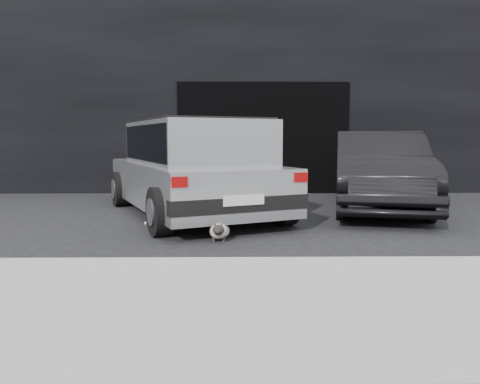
{
  "coord_description": "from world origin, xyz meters",
  "views": [
    {
      "loc": [
        0.31,
        -7.06,
        1.31
      ],
      "look_at": [
        0.39,
        -1.03,
        0.61
      ],
      "focal_mm": 35.0,
      "sensor_mm": 36.0,
      "label": 1
    }
  ],
  "objects_px": {
    "cat_siamese": "(219,231)",
    "silver_hatchback": "(193,164)",
    "second_car": "(379,170)",
    "cat_white": "(172,218)"
  },
  "relations": [
    {
      "from": "cat_white",
      "to": "second_car",
      "type": "bearing_deg",
      "value": 87.49
    },
    {
      "from": "silver_hatchback",
      "to": "cat_siamese",
      "type": "bearing_deg",
      "value": -98.83
    },
    {
      "from": "silver_hatchback",
      "to": "cat_white",
      "type": "relative_size",
      "value": 7.46
    },
    {
      "from": "second_car",
      "to": "cat_white",
      "type": "relative_size",
      "value": 6.8
    },
    {
      "from": "cat_siamese",
      "to": "cat_white",
      "type": "distance_m",
      "value": 1.01
    },
    {
      "from": "silver_hatchback",
      "to": "cat_white",
      "type": "bearing_deg",
      "value": -122.65
    },
    {
      "from": "second_car",
      "to": "cat_siamese",
      "type": "height_order",
      "value": "second_car"
    },
    {
      "from": "second_car",
      "to": "cat_white",
      "type": "distance_m",
      "value": 4.02
    },
    {
      "from": "cat_siamese",
      "to": "silver_hatchback",
      "type": "bearing_deg",
      "value": -74.06
    },
    {
      "from": "silver_hatchback",
      "to": "cat_siamese",
      "type": "height_order",
      "value": "silver_hatchback"
    }
  ]
}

